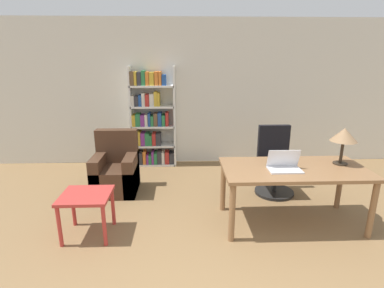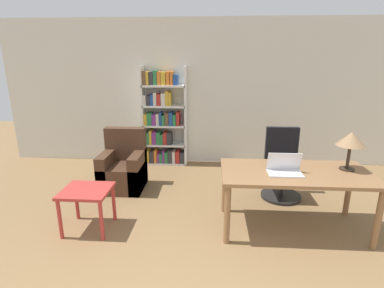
% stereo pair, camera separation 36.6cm
% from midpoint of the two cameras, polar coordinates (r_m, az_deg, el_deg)
% --- Properties ---
extents(wall_back, '(8.00, 0.06, 2.70)m').
position_cam_midpoint_polar(wall_back, '(5.74, -0.18, 9.62)').
color(wall_back, silver).
rests_on(wall_back, ground_plane).
extents(desk, '(1.72, 0.84, 0.74)m').
position_cam_midpoint_polar(desk, '(3.77, 16.20, -5.67)').
color(desk, olive).
rests_on(desk, ground_plane).
extents(laptop, '(0.38, 0.23, 0.24)m').
position_cam_midpoint_polar(laptop, '(3.61, 14.43, -4.07)').
color(laptop, silver).
rests_on(laptop, desk).
extents(table_lamp, '(0.31, 0.31, 0.46)m').
position_cam_midpoint_polar(table_lamp, '(3.96, 24.69, 1.40)').
color(table_lamp, '#2D2319').
rests_on(table_lamp, desk).
extents(office_chair, '(0.59, 0.59, 1.02)m').
position_cam_midpoint_polar(office_chair, '(4.67, 13.34, -3.83)').
color(office_chair, black).
rests_on(office_chair, ground_plane).
extents(side_table_blue, '(0.55, 0.51, 0.52)m').
position_cam_midpoint_polar(side_table_blue, '(3.73, -22.23, -10.12)').
color(side_table_blue, '#B2332D').
rests_on(side_table_blue, ground_plane).
extents(armchair, '(0.64, 0.66, 0.93)m').
position_cam_midpoint_polar(armchair, '(4.82, -16.41, -5.17)').
color(armchair, '#472D1E').
rests_on(armchair, ground_plane).
extents(bookshelf, '(0.83, 0.28, 1.86)m').
position_cam_midpoint_polar(bookshelf, '(5.68, -9.67, 4.28)').
color(bookshelf, white).
rests_on(bookshelf, ground_plane).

